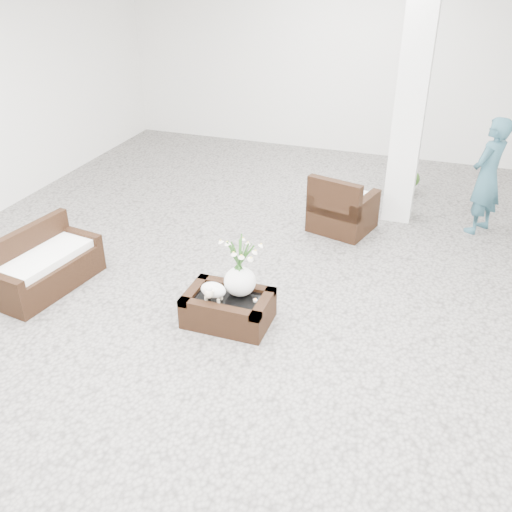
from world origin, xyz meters
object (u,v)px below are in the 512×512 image
(coffee_table, at_px, (228,309))
(loveseat, at_px, (44,261))
(armchair, at_px, (344,202))
(topiary, at_px, (405,152))

(coffee_table, distance_m, loveseat, 2.29)
(armchair, height_order, loveseat, armchair)
(coffee_table, height_order, loveseat, loveseat)
(coffee_table, height_order, topiary, topiary)
(loveseat, bearing_deg, coffee_table, -80.26)
(armchair, bearing_deg, loveseat, 57.51)
(armchair, bearing_deg, coffee_table, 90.72)
(coffee_table, xyz_separation_m, topiary, (1.31, 4.20, 0.55))
(loveseat, xyz_separation_m, topiary, (3.59, 4.26, 0.35))
(coffee_table, bearing_deg, loveseat, -178.64)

